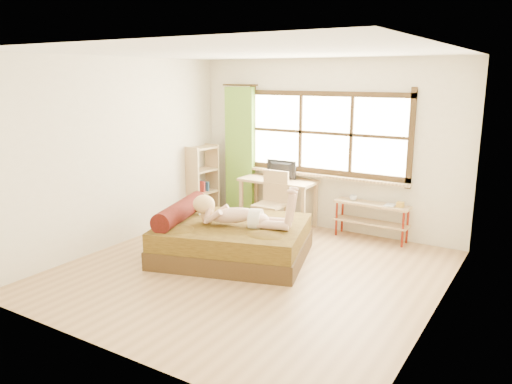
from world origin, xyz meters
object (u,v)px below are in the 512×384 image
Objects in this scene: chair at (272,199)px; woman at (240,205)px; kitten at (195,206)px; bed at (230,239)px; pipe_shelf at (372,213)px; bookshelf at (203,181)px; desk at (278,186)px.

woman is at bearing -79.17° from chair.
kitten is at bearing -117.90° from chair.
chair is (-0.07, 1.28, 0.28)m from bed.
bed is 2.26m from pipe_shelf.
bed is 2.36× the size of chair.
chair is at bearing -160.61° from pipe_shelf.
desk is at bearing 13.71° from bookshelf.
desk is 1.00× the size of bookshelf.
desk is (0.51, 1.53, 0.07)m from kitten.
pipe_shelf is (1.46, 0.48, -0.13)m from chair.
bookshelf reaches higher than desk.
pipe_shelf is at bearing 39.41° from woman.
kitten is 0.23× the size of bookshelf.
woman is (0.20, -0.04, 0.52)m from bed.
bed reaches higher than kitten.
woman is 2.19m from pipe_shelf.
chair is at bearing -0.59° from bookshelf.
woman is at bearing -34.76° from bookshelf.
kitten is 0.30× the size of chair.
kitten reaches higher than pipe_shelf.
bed is 0.55m from woman.
kitten is 1.61m from desk.
pipe_shelf is 0.91× the size of bookshelf.
woman is at bearing -78.26° from desk.
bookshelf is (-1.40, -0.21, -0.04)m from desk.
woman is at bearing -26.60° from kitten.
pipe_shelf is (1.20, 1.80, -0.36)m from woman.
woman is 1.39× the size of chair.
woman reaches higher than desk.
kitten is (-0.67, 0.11, 0.34)m from bed.
woman is 1.36m from chair.
bed is 0.76m from kitten.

